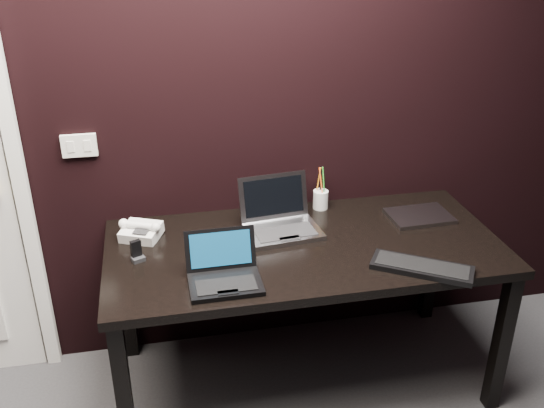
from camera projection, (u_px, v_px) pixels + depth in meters
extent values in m
plane|color=black|center=(219.00, 96.00, 2.67)|extent=(4.00, 0.00, 4.00)
cube|color=white|center=(18.00, 172.00, 2.60)|extent=(0.06, 0.05, 2.11)
cube|color=silver|center=(79.00, 146.00, 2.63)|extent=(0.15, 0.02, 0.10)
cube|color=silver|center=(71.00, 147.00, 2.61)|extent=(0.03, 0.01, 0.05)
cube|color=silver|center=(87.00, 146.00, 2.62)|extent=(0.03, 0.01, 0.05)
cube|color=black|center=(305.00, 248.00, 2.63)|extent=(1.70, 0.80, 0.04)
cube|color=black|center=(124.00, 397.00, 2.33)|extent=(0.06, 0.06, 0.70)
cube|color=black|center=(501.00, 343.00, 2.62)|extent=(0.06, 0.06, 0.70)
cube|color=black|center=(126.00, 295.00, 2.95)|extent=(0.06, 0.06, 0.70)
cube|color=black|center=(431.00, 261.00, 3.24)|extent=(0.06, 0.06, 0.70)
cube|color=black|center=(225.00, 284.00, 2.32)|extent=(0.28, 0.19, 0.02)
cube|color=black|center=(226.00, 285.00, 2.29)|extent=(0.23, 0.11, 0.00)
cube|color=black|center=(228.00, 292.00, 2.25)|extent=(0.08, 0.03, 0.00)
cube|color=black|center=(220.00, 249.00, 2.38)|extent=(0.28, 0.06, 0.16)
cube|color=navy|center=(221.00, 249.00, 2.38)|extent=(0.24, 0.05, 0.13)
cube|color=#98999E|center=(283.00, 232.00, 2.69)|extent=(0.34, 0.27, 0.02)
cube|color=black|center=(285.00, 232.00, 2.66)|extent=(0.28, 0.16, 0.00)
cube|color=gray|center=(290.00, 238.00, 2.61)|extent=(0.09, 0.05, 0.00)
cube|color=gray|center=(273.00, 196.00, 2.77)|extent=(0.33, 0.10, 0.20)
cube|color=black|center=(274.00, 196.00, 2.76)|extent=(0.28, 0.07, 0.16)
cube|color=black|center=(422.00, 268.00, 2.42)|extent=(0.41, 0.33, 0.02)
cube|color=black|center=(422.00, 265.00, 2.42)|extent=(0.36, 0.29, 0.00)
cube|color=gray|center=(419.00, 216.00, 2.83)|extent=(0.29, 0.21, 0.02)
cube|color=silver|center=(141.00, 232.00, 2.65)|extent=(0.21, 0.20, 0.07)
cylinder|color=white|center=(140.00, 225.00, 2.63)|extent=(0.15, 0.09, 0.03)
sphere|color=white|center=(124.00, 224.00, 2.64)|extent=(0.06, 0.06, 0.04)
sphere|color=silver|center=(156.00, 227.00, 2.61)|extent=(0.06, 0.06, 0.04)
cube|color=black|center=(141.00, 231.00, 2.60)|extent=(0.07, 0.07, 0.01)
cube|color=black|center=(136.00, 250.00, 2.48)|extent=(0.05, 0.04, 0.09)
cube|color=black|center=(138.00, 259.00, 2.48)|extent=(0.06, 0.05, 0.02)
cylinder|color=silver|center=(321.00, 200.00, 2.91)|extent=(0.08, 0.08, 0.09)
cylinder|color=orange|center=(319.00, 180.00, 2.87)|extent=(0.02, 0.02, 0.14)
cylinder|color=green|center=(324.00, 181.00, 2.87)|extent=(0.02, 0.02, 0.14)
cylinder|color=black|center=(321.00, 180.00, 2.88)|extent=(0.01, 0.01, 0.14)
cylinder|color=#F05316|center=(321.00, 181.00, 2.86)|extent=(0.02, 0.03, 0.13)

